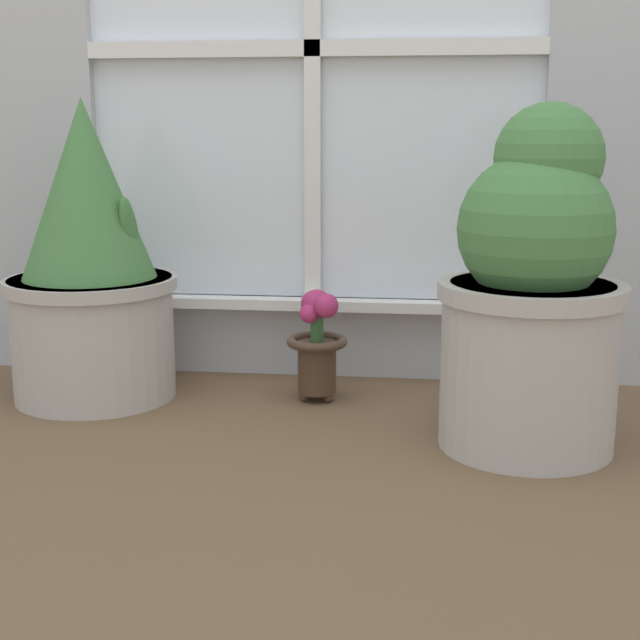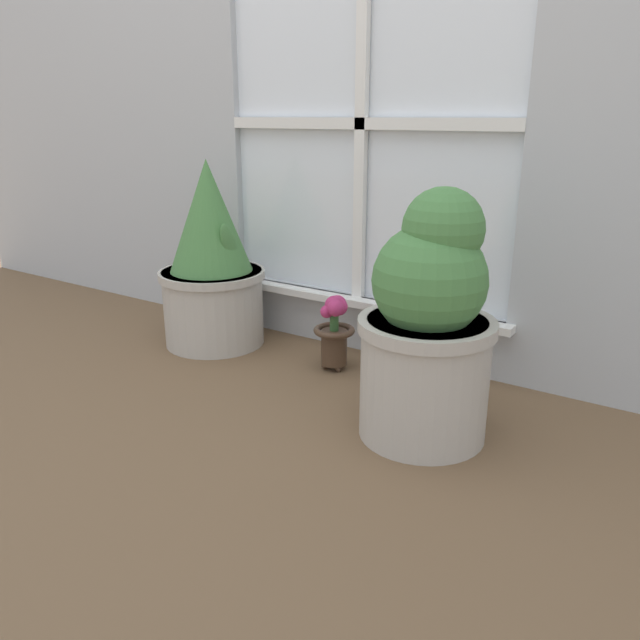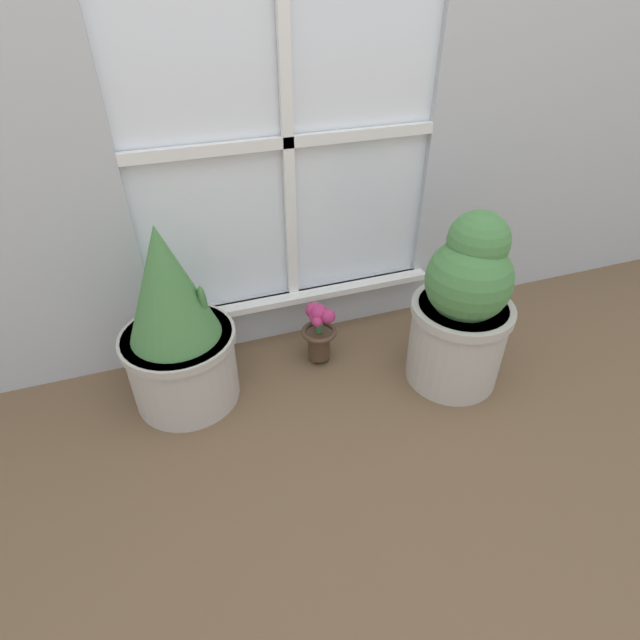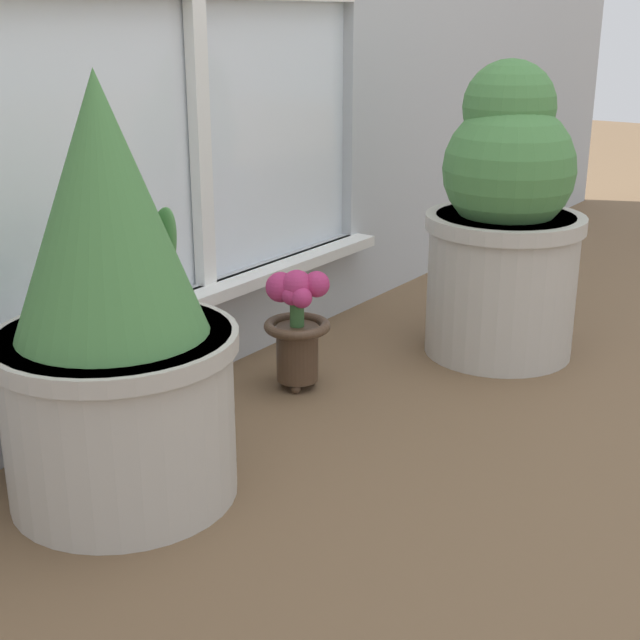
{
  "view_description": "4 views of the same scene",
  "coord_description": "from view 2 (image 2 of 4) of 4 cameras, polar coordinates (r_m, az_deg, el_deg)",
  "views": [
    {
      "loc": [
        0.26,
        -1.42,
        0.58
      ],
      "look_at": [
        0.05,
        0.32,
        0.2
      ],
      "focal_mm": 50.0,
      "sensor_mm": 36.0,
      "label": 1
    },
    {
      "loc": [
        1.03,
        -1.14,
        0.77
      ],
      "look_at": [
        0.05,
        0.31,
        0.2
      ],
      "focal_mm": 35.0,
      "sensor_mm": 36.0,
      "label": 2
    },
    {
      "loc": [
        -0.43,
        -0.93,
        1.23
      ],
      "look_at": [
        0.0,
        0.32,
        0.26
      ],
      "focal_mm": 28.0,
      "sensor_mm": 36.0,
      "label": 3
    },
    {
      "loc": [
        -1.27,
        -0.57,
        0.71
      ],
      "look_at": [
        -0.03,
        0.32,
        0.18
      ],
      "focal_mm": 50.0,
      "sensor_mm": 36.0,
      "label": 4
    }
  ],
  "objects": [
    {
      "name": "potted_plant_left",
      "position": [
        2.18,
        -9.89,
        5.02
      ],
      "size": [
        0.37,
        0.37,
        0.64
      ],
      "color": "#B7B2A8",
      "rests_on": "ground_plane"
    },
    {
      "name": "potted_plant_right",
      "position": [
        1.52,
        9.85,
        -0.65
      ],
      "size": [
        0.34,
        0.34,
        0.62
      ],
      "color": "#B7B2A8",
      "rests_on": "ground_plane"
    },
    {
      "name": "ground_plane",
      "position": [
        1.72,
        -7.3,
        -8.64
      ],
      "size": [
        10.0,
        10.0,
        0.0
      ],
      "primitive_type": "plane",
      "color": "brown"
    },
    {
      "name": "flower_vase",
      "position": [
        1.96,
        1.34,
        -0.64
      ],
      "size": [
        0.13,
        0.13,
        0.24
      ],
      "color": "#473323",
      "rests_on": "ground_plane"
    }
  ]
}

